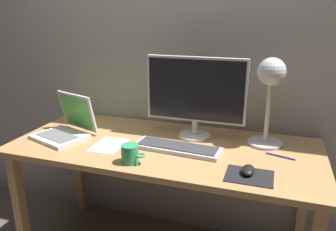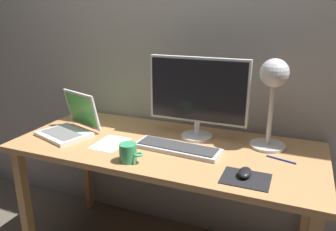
# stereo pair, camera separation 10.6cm
# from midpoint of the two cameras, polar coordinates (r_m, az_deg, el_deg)

# --- Properties ---
(back_wall) EXTENTS (4.80, 0.06, 2.60)m
(back_wall) POSITION_cam_midpoint_polar(r_m,az_deg,el_deg) (1.98, 1.60, 14.46)
(back_wall) COLOR #A8A099
(back_wall) RESTS_ON ground
(desk) EXTENTS (1.60, 0.70, 0.74)m
(desk) POSITION_cam_midpoint_polar(r_m,az_deg,el_deg) (1.77, -2.37, -7.46)
(desk) COLOR tan
(desk) RESTS_ON ground
(monitor) EXTENTS (0.54, 0.17, 0.45)m
(monitor) POSITION_cam_midpoint_polar(r_m,az_deg,el_deg) (1.77, 3.10, 3.87)
(monitor) COLOR silver
(monitor) RESTS_ON desk
(keyboard_main) EXTENTS (0.45, 0.17, 0.03)m
(keyboard_main) POSITION_cam_midpoint_polar(r_m,az_deg,el_deg) (1.67, -0.17, -5.62)
(keyboard_main) COLOR silver
(keyboard_main) RESTS_ON desk
(laptop) EXTENTS (0.35, 0.34, 0.23)m
(laptop) POSITION_cam_midpoint_polar(r_m,az_deg,el_deg) (1.94, -18.45, -1.51)
(laptop) COLOR silver
(laptop) RESTS_ON desk
(desk_lamp) EXTENTS (0.18, 0.18, 0.46)m
(desk_lamp) POSITION_cam_midpoint_polar(r_m,az_deg,el_deg) (1.71, 15.66, 5.18)
(desk_lamp) COLOR beige
(desk_lamp) RESTS_ON desk
(mousepad) EXTENTS (0.20, 0.16, 0.00)m
(mousepad) POSITION_cam_midpoint_polar(r_m,az_deg,el_deg) (1.45, 11.89, -10.26)
(mousepad) COLOR black
(mousepad) RESTS_ON desk
(mouse) EXTENTS (0.06, 0.10, 0.03)m
(mouse) POSITION_cam_midpoint_polar(r_m,az_deg,el_deg) (1.46, 11.71, -9.27)
(mouse) COLOR black
(mouse) RESTS_ON mousepad
(coffee_mug) EXTENTS (0.12, 0.08, 0.09)m
(coffee_mug) POSITION_cam_midpoint_polar(r_m,az_deg,el_deg) (1.54, -8.54, -6.62)
(coffee_mug) COLOR #339966
(coffee_mug) RESTS_ON desk
(paper_sheet_near_mouse) EXTENTS (0.15, 0.21, 0.00)m
(paper_sheet_near_mouse) POSITION_cam_midpoint_polar(r_m,az_deg,el_deg) (1.77, -11.95, -5.05)
(paper_sheet_near_mouse) COLOR white
(paper_sheet_near_mouse) RESTS_ON desk
(pen) EXTENTS (0.14, 0.05, 0.01)m
(pen) POSITION_cam_midpoint_polar(r_m,az_deg,el_deg) (1.67, 17.18, -6.79)
(pen) COLOR #2633A5
(pen) RESTS_ON desk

